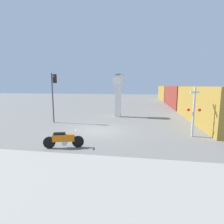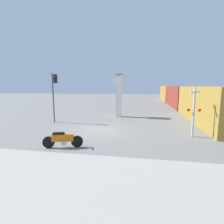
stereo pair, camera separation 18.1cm
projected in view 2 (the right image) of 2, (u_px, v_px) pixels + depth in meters
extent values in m
plane|color=slate|center=(98.00, 130.00, 13.74)|extent=(120.00, 120.00, 0.00)
cube|color=#9E998E|center=(38.00, 189.00, 5.86)|extent=(36.00, 6.00, 0.10)
cylinder|color=black|center=(77.00, 141.00, 9.95)|extent=(0.67, 0.28, 0.66)
cylinder|color=black|center=(49.00, 142.00, 9.81)|extent=(0.67, 0.28, 0.66)
cube|color=orange|center=(63.00, 138.00, 9.85)|extent=(1.23, 0.55, 0.40)
cube|color=black|center=(59.00, 133.00, 9.79)|extent=(0.66, 0.41, 0.11)
cylinder|color=silver|center=(64.00, 142.00, 9.89)|extent=(0.36, 0.29, 0.31)
cube|color=silver|center=(75.00, 131.00, 9.85)|extent=(0.19, 0.49, 0.04)
cube|color=white|center=(119.00, 101.00, 19.60)|extent=(0.59, 0.59, 3.50)
cube|color=white|center=(119.00, 80.00, 19.25)|extent=(1.12, 1.12, 1.12)
cylinder|color=white|center=(118.00, 80.00, 18.70)|extent=(0.90, 0.02, 0.90)
cone|color=#333338|center=(119.00, 74.00, 19.16)|extent=(1.35, 1.35, 0.20)
cube|color=olive|center=(207.00, 104.00, 16.70)|extent=(2.80, 12.62, 3.40)
cube|color=maroon|center=(179.00, 96.00, 29.57)|extent=(2.80, 12.62, 3.40)
cube|color=olive|center=(168.00, 93.00, 42.44)|extent=(2.80, 12.62, 3.40)
cylinder|color=#47474C|center=(53.00, 98.00, 16.44)|extent=(0.12, 0.12, 4.62)
cube|color=black|center=(55.00, 79.00, 16.12)|extent=(0.28, 0.24, 0.80)
sphere|color=red|center=(54.00, 76.00, 15.94)|extent=(0.16, 0.16, 0.16)
cylinder|color=#B7B7BC|center=(194.00, 112.00, 11.74)|extent=(0.14, 0.14, 3.39)
cube|color=white|center=(195.00, 92.00, 11.54)|extent=(0.82, 0.82, 0.14)
sphere|color=red|center=(188.00, 110.00, 11.73)|extent=(0.20, 0.20, 0.20)
sphere|color=red|center=(200.00, 110.00, 11.60)|extent=(0.20, 0.20, 0.20)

